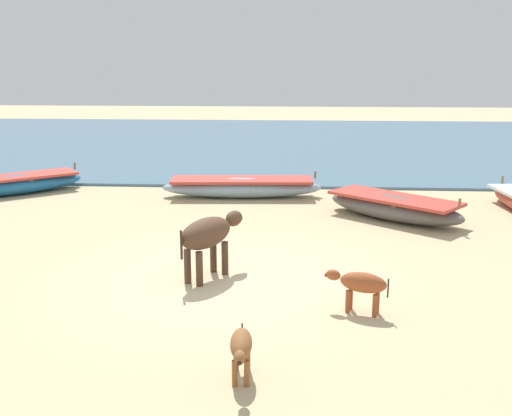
# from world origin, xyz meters

# --- Properties ---
(ground) EXTENTS (80.00, 80.00, 0.00)m
(ground) POSITION_xyz_m (0.00, 0.00, 0.00)
(ground) COLOR #CCB789
(sea_water) EXTENTS (60.00, 20.00, 0.08)m
(sea_water) POSITION_xyz_m (0.00, 17.74, 0.04)
(sea_water) COLOR slate
(sea_water) RESTS_ON ground
(fishing_boat_0) EXTENTS (3.52, 3.17, 0.72)m
(fishing_boat_0) POSITION_xyz_m (-6.69, 6.57, 0.29)
(fishing_boat_0) COLOR #1E669E
(fishing_boat_0) RESTS_ON ground
(fishing_boat_3) EXTENTS (3.42, 3.12, 0.76)m
(fishing_boat_3) POSITION_xyz_m (3.48, 4.35, 0.30)
(fishing_boat_3) COLOR #5B5651
(fishing_boat_3) RESTS_ON ground
(fishing_boat_4) EXTENTS (4.43, 1.33, 0.72)m
(fishing_boat_4) POSITION_xyz_m (-0.32, 6.54, 0.29)
(fishing_boat_4) COLOR #8CA5B7
(fishing_boat_4) RESTS_ON ground
(cow_adult_dark) EXTENTS (1.13, 1.54, 1.08)m
(cow_adult_dark) POSITION_xyz_m (-0.34, 0.12, 0.77)
(cow_adult_dark) COLOR #4C3323
(cow_adult_dark) RESTS_ON ground
(calf_near_brown) EXTENTS (0.29, 0.90, 0.58)m
(calf_near_brown) POSITION_xyz_m (0.53, -3.31, 0.42)
(calf_near_brown) COLOR brown
(calf_near_brown) RESTS_ON ground
(calf_far_rust) EXTENTS (0.95, 0.52, 0.63)m
(calf_far_rust) POSITION_xyz_m (2.13, -1.23, 0.45)
(calf_far_rust) COLOR #9E4C28
(calf_far_rust) RESTS_ON ground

